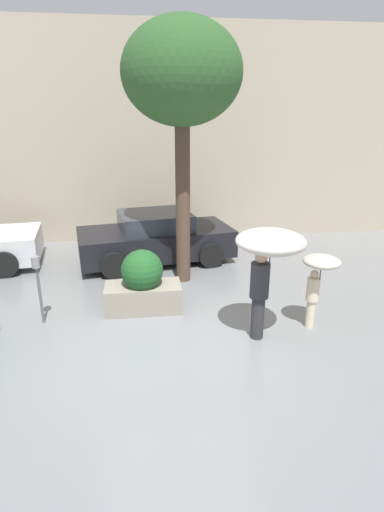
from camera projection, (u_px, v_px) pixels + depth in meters
The scene contains 8 objects.
ground_plane at pixel (178, 352), 6.33m from camera, with size 40.00×40.00×0.00m, color slate.
building_facade at pixel (157, 137), 11.43m from camera, with size 18.00×0.30×6.00m.
planter_box at pixel (143, 284), 7.57m from camera, with size 1.44×0.79×1.21m.
person_adult at pixel (269, 252), 6.21m from camera, with size 1.10×1.10×1.90m.
person_child at pixel (319, 273), 6.72m from camera, with size 0.63×0.63×1.36m.
parked_car_near at pixel (156, 238), 10.20m from camera, with size 4.08×2.49×1.27m.
street_tree at pixel (182, 77), 7.76m from camera, with size 2.38×2.38×5.36m.
parking_meter at pixel (38, 276), 6.95m from camera, with size 0.14×0.14×1.27m.
Camera 1 is at (-0.43, -5.45, 3.53)m, focal length 28.00 mm.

